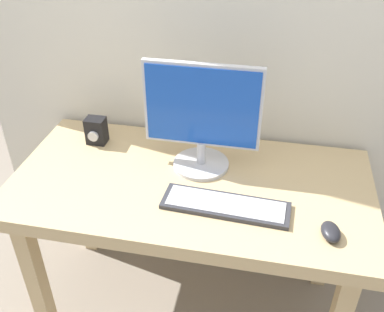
% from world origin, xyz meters
% --- Properties ---
extents(ground_plane, '(6.00, 6.00, 0.00)m').
position_xyz_m(ground_plane, '(0.00, 0.00, 0.00)').
color(ground_plane, gray).
extents(desk, '(1.44, 0.73, 0.76)m').
position_xyz_m(desk, '(0.00, 0.00, 0.67)').
color(desk, tan).
rests_on(desk, ground_plane).
extents(monitor, '(0.46, 0.23, 0.45)m').
position_xyz_m(monitor, '(0.02, 0.12, 0.99)').
color(monitor, silver).
rests_on(monitor, desk).
extents(keyboard_primary, '(0.48, 0.16, 0.02)m').
position_xyz_m(keyboard_primary, '(0.16, -0.13, 0.77)').
color(keyboard_primary, '#333338').
rests_on(keyboard_primary, desk).
extents(mouse, '(0.08, 0.11, 0.04)m').
position_xyz_m(mouse, '(0.53, -0.21, 0.78)').
color(mouse, '#232328').
rests_on(mouse, desk).
extents(audio_controller, '(0.09, 0.08, 0.12)m').
position_xyz_m(audio_controller, '(-0.47, 0.20, 0.82)').
color(audio_controller, black).
rests_on(audio_controller, desk).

